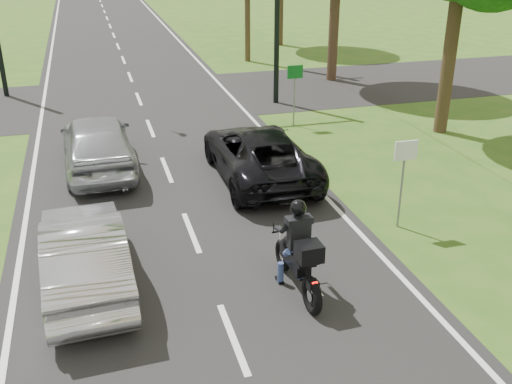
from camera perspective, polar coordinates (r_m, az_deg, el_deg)
ground at (r=10.51m, az=-2.20°, el=-13.78°), size 140.00×140.00×0.00m
road at (r=19.29m, az=-9.34°, el=4.23°), size 8.00×100.00×0.01m
cross_road at (r=25.00m, az=-11.10°, el=8.68°), size 60.00×7.00×0.01m
motorcycle_rider at (r=11.32m, az=4.09°, el=-6.19°), size 0.63×2.22×1.92m
dark_suv at (r=16.45m, az=0.28°, el=3.70°), size 2.36×5.11×1.42m
silver_sedan at (r=11.93m, az=-16.01°, el=-5.62°), size 1.70×4.40×1.43m
silver_suv at (r=17.59m, az=-14.86°, el=4.61°), size 2.07×4.85×1.63m
sign_white at (r=13.76m, az=13.96°, el=2.70°), size 0.55×0.07×2.12m
sign_green at (r=20.81m, az=3.71°, el=10.54°), size 0.55×0.07×2.12m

